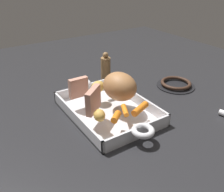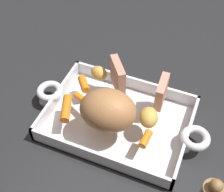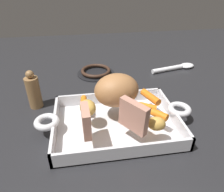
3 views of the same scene
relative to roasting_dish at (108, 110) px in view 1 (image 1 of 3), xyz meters
name	(u,v)px [view 1 (image 1 of 3)]	position (x,y,z in m)	size (l,w,h in m)	color
ground_plane	(108,113)	(0.00, 0.00, -0.01)	(1.95, 1.95, 0.00)	#232326
roasting_dish	(108,110)	(0.00, 0.00, 0.00)	(0.44, 0.25, 0.05)	silver
pork_roast	(120,86)	(-0.01, -0.04, 0.08)	(0.13, 0.10, 0.09)	#A76F42
roast_slice_thin	(78,87)	(0.08, 0.07, 0.07)	(0.02, 0.07, 0.07)	tan
roast_slice_thick	(93,100)	(-0.03, 0.07, 0.07)	(0.02, 0.08, 0.08)	tan
baby_carrot_southwest	(140,109)	(-0.11, -0.05, 0.05)	(0.02, 0.02, 0.07)	orange
baby_carrot_center_left	(116,117)	(-0.11, 0.04, 0.04)	(0.02, 0.02, 0.05)	orange
baby_carrot_long	(108,85)	(0.09, -0.06, 0.04)	(0.02, 0.02, 0.04)	orange
baby_carrot_northwest	(125,110)	(-0.09, -0.01, 0.04)	(0.02, 0.02, 0.05)	orange
potato_corner	(99,115)	(-0.08, 0.08, 0.05)	(0.04, 0.03, 0.04)	gold
potato_whole	(98,87)	(0.08, -0.01, 0.06)	(0.05, 0.04, 0.04)	gold
stove_burner_rear	(176,84)	(0.03, -0.35, 0.00)	(0.16, 0.16, 0.02)	black
pepper_mill	(106,68)	(0.24, -0.14, 0.04)	(0.04, 0.04, 0.13)	olive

